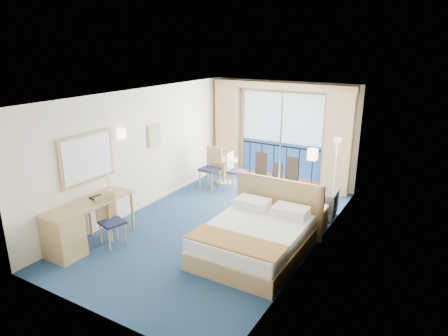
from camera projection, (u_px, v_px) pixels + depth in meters
floor at (218, 226)px, 8.26m from camera, size 6.50×6.50×0.00m
room_walls at (218, 143)px, 7.72m from camera, size 4.04×6.54×2.72m
balcony_door at (281, 141)px, 10.57m from camera, size 2.36×0.03×2.52m
curtain_left at (227, 131)px, 11.15m from camera, size 0.65×0.22×2.55m
curtain_right at (338, 144)px, 9.65m from camera, size 0.65×0.22×2.55m
pelmet at (281, 86)px, 10.03m from camera, size 3.80×0.25×0.18m
mirror at (87, 158)px, 7.51m from camera, size 0.05×1.25×0.95m
wall_print at (154, 136)px, 9.10m from camera, size 0.04×0.42×0.52m
sconce_left at (121, 134)px, 8.14m from camera, size 0.18×0.18×0.18m
sconce_right at (313, 154)px, 6.64m from camera, size 0.18×0.18×0.18m
bed at (255, 238)px, 7.09m from camera, size 1.80×2.14×1.13m
nightstand at (316, 218)px, 8.02m from camera, size 0.39×0.38×0.52m
phone at (315, 203)px, 8.00m from camera, size 0.20×0.17×0.08m
armchair at (320, 202)px, 8.64m from camera, size 0.76×0.78×0.64m
floor_lamp at (336, 155)px, 9.01m from camera, size 0.22×0.22×1.59m
desk at (70, 230)px, 7.05m from camera, size 0.60×1.76×0.82m
desk_chair at (109, 217)px, 7.41m from camera, size 0.51×0.50×0.94m
folder at (99, 198)px, 7.49m from camera, size 0.35×0.28×0.03m
desk_lamp at (108, 177)px, 7.73m from camera, size 0.12×0.12×0.43m
round_table at (224, 165)px, 10.64m from camera, size 0.74×0.74×0.66m
table_chair_a at (233, 168)px, 10.31m from camera, size 0.44×0.43×0.93m
table_chair_b at (212, 165)px, 10.33m from camera, size 0.47×0.48×1.06m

